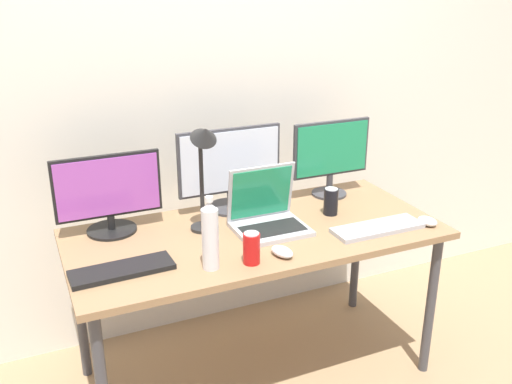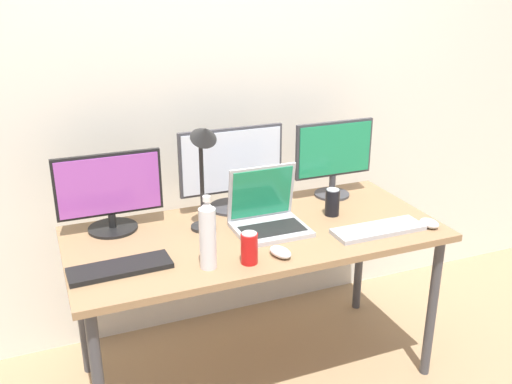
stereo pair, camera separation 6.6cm
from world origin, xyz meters
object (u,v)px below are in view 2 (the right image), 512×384
Objects in this scene: monitor_left at (110,192)px; soda_can_near_keyboard at (249,248)px; work_desk at (256,244)px; mouse_by_keyboard at (280,252)px; monitor_center at (232,167)px; soda_can_by_laptop at (332,202)px; keyboard_main at (378,230)px; monitor_right at (334,155)px; laptop_silver at (267,215)px; mouse_by_laptop at (429,223)px; water_bottle at (208,235)px; keyboard_aux at (120,268)px; desk_lamp at (204,156)px.

monitor_left reaches higher than soda_can_near_keyboard.
work_desk is 14.87× the size of mouse_by_keyboard.
monitor_center reaches higher than monitor_left.
work_desk is 12.73× the size of soda_can_by_laptop.
monitor_center is at bearing 91.67° from work_desk.
soda_can_by_laptop is (0.39, 0.03, 0.13)m from work_desk.
soda_can_by_laptop reaches higher than keyboard_main.
monitor_right is 1.33× the size of laptop_silver.
keyboard_main is (0.49, -0.49, -0.20)m from monitor_center.
water_bottle reaches higher than mouse_by_laptop.
monitor_left is 4.77× the size of mouse_by_laptop.
keyboard_aux is (-0.60, -0.14, 0.07)m from work_desk.
soda_can_near_keyboard is at bearing -141.79° from monitor_right.
keyboard_main is (-0.03, -0.45, -0.20)m from monitor_right.
desk_lamp is (-0.69, 0.27, 0.33)m from keyboard_main.
desk_lamp reaches higher than water_bottle.
monitor_right is at bearing 29.15° from mouse_by_keyboard.
monitor_right reaches higher than soda_can_by_laptop.
laptop_silver is 1.06× the size of water_bottle.
keyboard_main is at bearing -68.06° from soda_can_by_laptop.
work_desk is 3.22× the size of monitor_center.
soda_can_near_keyboard reaches higher than keyboard_main.
keyboard_main is (0.43, -0.22, -0.05)m from laptop_silver.
work_desk is 0.63m from monitor_right.
soda_can_by_laptop is (0.68, 0.27, -0.07)m from water_bottle.
mouse_by_laptop is at bearing -67.27° from monitor_right.
keyboard_aux is 4.06× the size of mouse_by_laptop.
soda_can_near_keyboard is at bearing 169.47° from mouse_by_laptop.
keyboard_main is 4.34× the size of mouse_by_laptop.
keyboard_main is 0.79m from water_bottle.
mouse_by_keyboard is 0.37× the size of water_bottle.
mouse_by_keyboard is (-0.49, -0.05, 0.01)m from keyboard_main.
monitor_left is 0.56m from water_bottle.
keyboard_aux reaches higher than work_desk.
mouse_by_laptop is at bearing -19.06° from work_desk.
monitor_center is 1.00× the size of desk_lamp.
monitor_center is 4.62× the size of mouse_by_keyboard.
keyboard_aux is 1.33m from mouse_by_laptop.
monitor_left reaches higher than mouse_by_laptop.
laptop_silver is 2.84× the size of mouse_by_keyboard.
water_bottle is (-0.29, -0.24, 0.20)m from work_desk.
monitor_center reaches higher than mouse_by_laptop.
monitor_right reaches higher than mouse_by_keyboard.
keyboard_aux is at bearing -167.40° from work_desk.
monitor_right is at bearing -3.55° from monitor_center.
mouse_by_keyboard and mouse_by_laptop have the same top height.
mouse_by_keyboard is at bearing -89.27° from monitor_center.
water_bottle is at bearing 171.06° from soda_can_near_keyboard.
monitor_right is at bearing 38.21° from soda_can_near_keyboard.
water_bottle reaches higher than keyboard_main.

